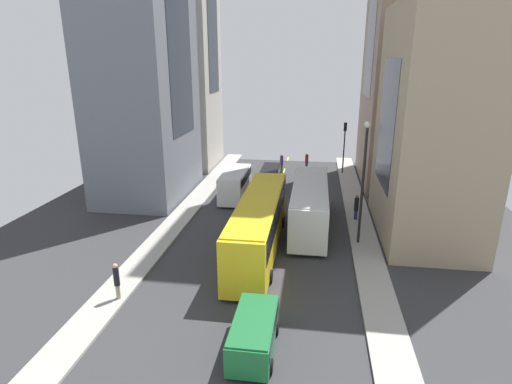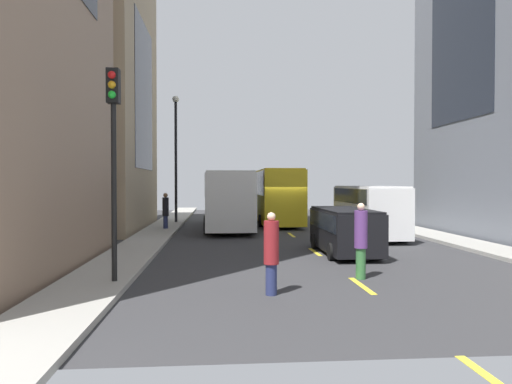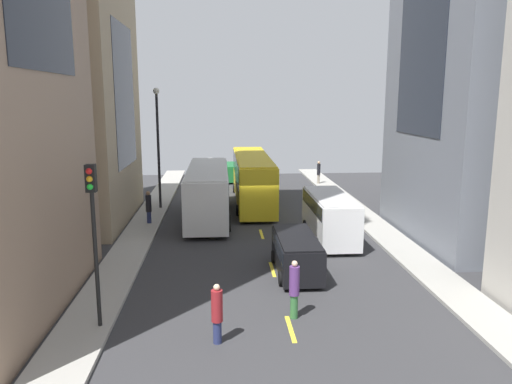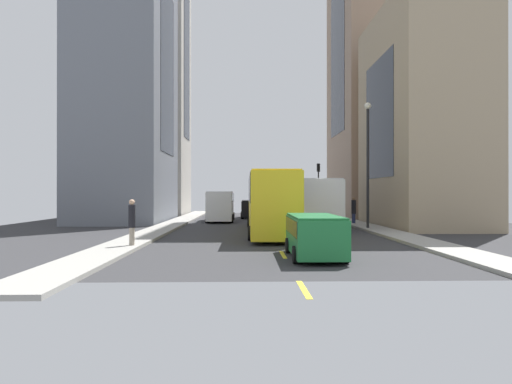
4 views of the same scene
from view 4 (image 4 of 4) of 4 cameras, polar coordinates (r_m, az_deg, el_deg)
The scene contains 26 objects.
ground_plane at distance 31.78m, azimuth 1.31°, elevation -4.57°, with size 40.06×40.06×0.00m, color #333335.
sidewalk_west at distance 32.87m, azimuth 13.76°, elevation -4.28°, with size 1.92×44.00×0.15m, color #9E9B93.
sidewalk_east at distance 32.23m, azimuth -11.39°, elevation -4.37°, with size 1.92×44.00×0.15m, color #9E9B93.
lane_stripe_0 at distance 52.73m, azimuth 0.25°, elevation -2.79°, with size 0.16×2.00×0.01m, color yellow.
lane_stripe_1 at distance 46.74m, azimuth 0.45°, elevation -3.14°, with size 0.16×2.00×0.01m, color yellow.
lane_stripe_2 at distance 40.75m, azimuth 0.72°, elevation -3.58°, with size 0.16×2.00×0.01m, color yellow.
lane_stripe_3 at distance 34.77m, azimuth 1.08°, elevation -4.17°, with size 0.16×2.00×0.01m, color yellow.
lane_stripe_4 at distance 28.79m, azimuth 1.58°, elevation -5.02°, with size 0.16×2.00×0.01m, color yellow.
lane_stripe_5 at distance 22.83m, azimuth 2.36°, elevation -6.30°, with size 0.16×2.00×0.01m, color yellow.
lane_stripe_6 at distance 16.89m, azimuth 3.69°, elevation -8.48°, with size 0.16×2.00×0.01m, color yellow.
lane_stripe_7 at distance 11.02m, azimuth 6.50°, elevation -12.98°, with size 0.16×2.00×0.01m, color yellow.
building_west_0 at distance 49.15m, azimuth 14.81°, elevation 19.90°, with size 6.39×11.78×38.58m.
building_west_1 at distance 33.44m, azimuth 21.32°, elevation 9.26°, with size 6.10×11.24×15.81m.
building_east_0 at distance 51.98m, azimuth -14.80°, elevation 18.62°, with size 9.49×7.84×38.33m.
building_east_1 at distance 39.12m, azimuth -17.15°, elevation 15.48°, with size 7.08×10.77×25.96m.
city_bus_white at distance 30.82m, azimuth 7.33°, elevation -0.97°, with size 2.80×11.10×3.35m.
streetcar_yellow at distance 25.92m, azimuth 1.82°, elevation -0.87°, with size 2.70×13.36×3.59m.
delivery_van_white at distance 36.28m, azimuth -4.79°, elevation -1.62°, with size 2.25×6.08×2.58m.
car_black_0 at distance 41.22m, azimuth -0.73°, elevation -2.12°, with size 1.92×4.66×1.74m.
car_green_1 at distance 16.13m, azimuth 7.93°, elevation -5.49°, with size 1.95×4.11×1.61m.
pedestrian_crossing_mid at distance 47.63m, azimuth 3.43°, elevation -1.81°, with size 0.37×0.37×2.01m.
pedestrian_walking_far at distance 45.83m, azimuth 0.19°, elevation -1.77°, with size 0.37×0.37×2.16m.
pedestrian_waiting_curb at distance 33.16m, azimuth 13.10°, elevation -2.27°, with size 0.35×0.35×2.02m.
pedestrian_crossing_near at distance 19.38m, azimuth -16.47°, elevation -3.68°, with size 0.30×0.30×2.03m.
traffic_light_near_corner at distance 46.93m, azimuth 8.45°, elevation 1.80°, with size 0.32×0.44×5.56m.
streetlamp_near at distance 28.98m, azimuth 14.91°, elevation 5.19°, with size 0.44×0.44×8.32m.
Camera 4 is at (1.47, 31.65, 2.46)m, focal length 29.51 mm.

